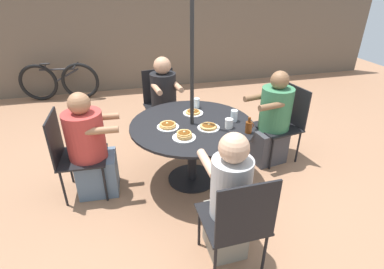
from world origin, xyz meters
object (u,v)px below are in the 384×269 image
diner_east (229,201)px  syrup_bottle (249,127)px  patio_chair_south (284,120)px  patio_chair_east (238,219)px  patio_chair_west (161,100)px  diner_south (272,122)px  drinking_glass_b (197,103)px  patio_table (192,133)px  patio_chair_north (71,151)px  pancake_plate_b (193,112)px  coffee_cup (229,123)px  pancake_plate_a (184,136)px  diner_north (91,150)px  drinking_glass_a (234,116)px  diner_west (164,103)px  bicycle (60,81)px  pancake_plate_c (209,127)px  pancake_plate_d (168,126)px

diner_east → syrup_bottle: bearing=56.0°
patio_chair_south → patio_chair_east: bearing=130.9°
patio_chair_west → patio_chair_south: bearing=136.5°
diner_south → drinking_glass_b: size_ratio=9.86×
patio_table → patio_chair_east: patio_chair_east is taller
patio_chair_north → syrup_bottle: 1.80m
diner_east → patio_chair_south: (1.21, 1.27, -0.02)m
pancake_plate_b → coffee_cup: size_ratio=2.34×
diner_south → pancake_plate_a: 1.30m
drinking_glass_b → diner_north: bearing=-164.3°
patio_table → syrup_bottle: 0.62m
drinking_glass_a → drinking_glass_b: (-0.29, 0.44, -0.00)m
patio_chair_east → coffee_cup: bearing=72.2°
diner_west → pancake_plate_b: size_ratio=5.16×
patio_chair_west → diner_south: bearing=131.6°
patio_chair_north → drinking_glass_b: bearing=106.5°
syrup_bottle → bicycle: bearing=123.7°
pancake_plate_a → bicycle: pancake_plate_a is taller
diner_north → pancake_plate_b: bearing=102.8°
drinking_glass_b → bicycle: 3.29m
pancake_plate_c → syrup_bottle: size_ratio=1.38×
diner_north → bicycle: diner_north is taller
patio_chair_east → diner_east: diner_east is taller
diner_south → diner_west: 1.46m
patio_chair_west → bicycle: patio_chair_west is taller
diner_west → drinking_glass_a: size_ratio=9.59×
patio_chair_north → patio_chair_west: bearing=139.9°
diner_west → bicycle: 2.58m
diner_south → pancake_plate_a: size_ratio=5.08×
diner_west → patio_chair_west: bearing=-90.0°
bicycle → patio_table: bearing=-52.4°
pancake_plate_a → pancake_plate_d: bearing=113.3°
pancake_plate_a → pancake_plate_c: size_ratio=1.00×
diner_east → coffee_cup: (0.32, 0.88, 0.22)m
pancake_plate_b → pancake_plate_d: size_ratio=1.00×
drinking_glass_b → patio_chair_south: bearing=-10.3°
pancake_plate_b → drinking_glass_a: (0.38, -0.29, 0.05)m
bicycle → drinking_glass_a: bearing=-46.8°
diner_south → pancake_plate_a: diner_south is taller
patio_table → pancake_plate_b: 0.29m
pancake_plate_b → diner_west: bearing=103.8°
pancake_plate_a → pancake_plate_c: (0.29, 0.14, -0.01)m
drinking_glass_a → drinking_glass_b: bearing=123.6°
diner_north → patio_chair_east: size_ratio=1.22×
patio_chair_north → diner_east: (1.27, -1.13, 0.02)m
drinking_glass_b → patio_chair_east: bearing=-94.5°
patio_chair_south → pancake_plate_a: bearing=100.0°
patio_chair_north → pancake_plate_a: patio_chair_north is taller
diner_east → coffee_cup: 0.96m
patio_chair_west → pancake_plate_b: size_ratio=4.10×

